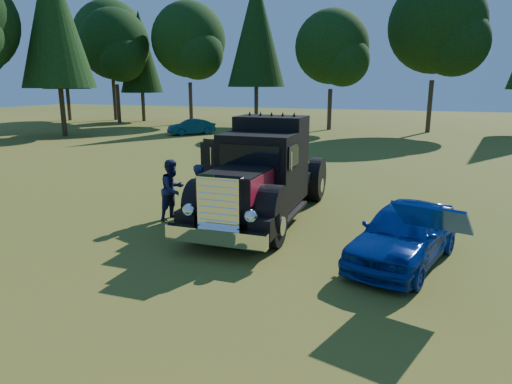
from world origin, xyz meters
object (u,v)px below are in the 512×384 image
object	(u,v)px
hotrod_coupe	(405,233)
distant_teal_car	(192,127)
diamond_t_truck	(262,178)
spectator_far	(173,189)
spectator_near	(201,196)

from	to	relation	value
hotrod_coupe	distant_teal_car	world-z (taller)	hotrod_coupe
diamond_t_truck	distant_teal_car	world-z (taller)	diamond_t_truck
spectator_far	distant_teal_car	world-z (taller)	spectator_far
hotrod_coupe	spectator_far	bearing A→B (deg)	169.33
spectator_far	spectator_near	bearing A→B (deg)	-95.50
spectator_near	spectator_far	size ratio (longest dim) A/B	0.99
hotrod_coupe	spectator_far	world-z (taller)	hotrod_coupe
diamond_t_truck	hotrod_coupe	bearing A→B (deg)	-26.56
spectator_near	distant_teal_car	distance (m)	23.52
spectator_near	spectator_far	bearing A→B (deg)	74.92
spectator_far	hotrod_coupe	bearing A→B (deg)	-87.70
diamond_t_truck	spectator_far	bearing A→B (deg)	-162.35
spectator_near	distant_teal_car	bearing A→B (deg)	31.37
spectator_near	distant_teal_car	size ratio (longest dim) A/B	0.50
distant_teal_car	spectator_near	bearing A→B (deg)	-19.51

